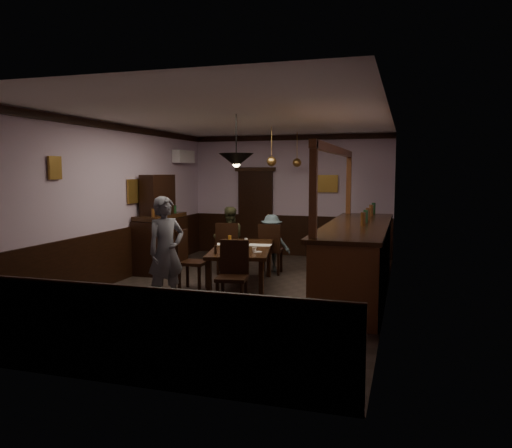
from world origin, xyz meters
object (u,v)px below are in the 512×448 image
at_px(person_standing, 166,251).
at_px(soda_can, 244,244).
at_px(chair_far_right, 270,247).
at_px(chair_far_left, 227,246).
at_px(pendant_brass_mid, 272,161).
at_px(chair_side, 188,257).
at_px(pendant_brass_far, 297,163).
at_px(sideboard, 160,232).
at_px(bar_counter, 357,257).
at_px(dining_table, 242,251).
at_px(person_seated_right, 272,243).
at_px(person_seated_left, 229,239).
at_px(pendant_iron, 236,160).
at_px(chair_near, 233,272).
at_px(coffee_cup, 254,249).

xyz_separation_m(person_standing, soda_can, (0.82, 1.39, -0.05)).
distance_m(chair_far_right, soda_can, 1.40).
xyz_separation_m(chair_far_left, pendant_brass_mid, (0.82, 0.43, 1.72)).
relative_size(person_standing, pendant_brass_mid, 2.11).
distance_m(chair_side, pendant_brass_far, 4.06).
distance_m(person_standing, sideboard, 2.91).
bearing_deg(bar_counter, sideboard, 168.68).
height_order(person_standing, soda_can, person_standing).
bearing_deg(dining_table, pendant_brass_mid, 85.74).
xyz_separation_m(chair_far_left, person_standing, (-0.06, -2.58, 0.28)).
bearing_deg(bar_counter, pendant_brass_far, 120.70).
relative_size(chair_far_right, person_seated_right, 0.87).
bearing_deg(pendant_brass_far, soda_can, -94.63).
relative_size(person_seated_left, pendant_iron, 1.62).
distance_m(chair_far_right, chair_near, 2.62).
relative_size(chair_near, person_standing, 0.61).
bearing_deg(dining_table, person_seated_left, 118.34).
height_order(chair_far_left, bar_counter, bar_counter).
xyz_separation_m(chair_near, person_standing, (-1.05, -0.16, 0.29)).
height_order(bar_counter, pendant_brass_mid, pendant_brass_mid).
relative_size(bar_counter, pendant_brass_mid, 5.55).
relative_size(chair_side, pendant_brass_mid, 1.31).
bearing_deg(chair_near, soda_can, 92.08).
distance_m(chair_side, person_seated_left, 1.80).
height_order(person_seated_left, pendant_brass_mid, pendant_brass_mid).
distance_m(chair_far_right, bar_counter, 2.14).
distance_m(chair_far_left, pendant_brass_far, 2.80).
bearing_deg(bar_counter, chair_side, -167.68).
bearing_deg(chair_far_right, sideboard, 0.55).
relative_size(sideboard, pendant_iron, 2.42).
xyz_separation_m(chair_far_right, sideboard, (-2.36, -0.24, 0.24)).
distance_m(dining_table, bar_counter, 2.03).
relative_size(chair_side, person_seated_left, 0.78).
bearing_deg(pendant_iron, coffee_cup, 53.87).
xyz_separation_m(soda_can, pendant_brass_mid, (0.06, 1.62, 1.49)).
relative_size(chair_far_left, chair_far_right, 1.02).
relative_size(dining_table, person_seated_right, 1.97).
relative_size(person_standing, sideboard, 0.85).
height_order(person_standing, pendant_brass_far, pendant_brass_far).
xyz_separation_m(coffee_cup, sideboard, (-2.57, 1.59, 0.01)).
bearing_deg(person_seated_right, chair_near, 89.48).
xyz_separation_m(coffee_cup, bar_counter, (1.63, 0.75, -0.16)).
bearing_deg(sideboard, person_standing, -60.57).
distance_m(soda_can, pendant_brass_far, 3.50).
distance_m(chair_side, person_seated_right, 2.22).
height_order(coffee_cup, bar_counter, bar_counter).
relative_size(soda_can, sideboard, 0.06).
distance_m(person_seated_left, bar_counter, 3.01).
bearing_deg(bar_counter, chair_far_left, 161.84).
distance_m(dining_table, chair_near, 1.32).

